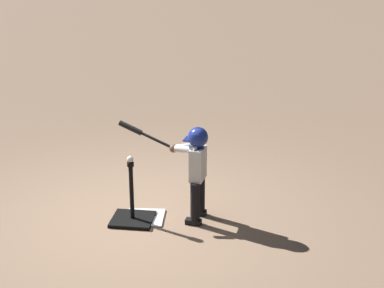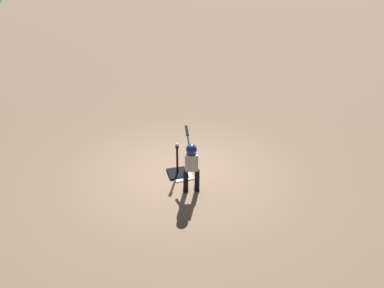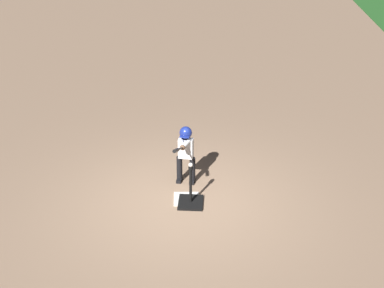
{
  "view_description": "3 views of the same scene",
  "coord_description": "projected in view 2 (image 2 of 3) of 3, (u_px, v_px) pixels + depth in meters",
  "views": [
    {
      "loc": [
        -1.43,
        5.5,
        2.88
      ],
      "look_at": [
        -0.69,
        0.0,
        0.94
      ],
      "focal_mm": 50.0,
      "sensor_mm": 36.0,
      "label": 1
    },
    {
      "loc": [
        -8.61,
        2.02,
        5.39
      ],
      "look_at": [
        -0.31,
        -0.16,
        0.89
      ],
      "focal_mm": 42.0,
      "sensor_mm": 36.0,
      "label": 2
    },
    {
      "loc": [
        7.83,
        0.65,
        5.1
      ],
      "look_at": [
        -0.72,
        0.08,
        0.8
      ],
      "focal_mm": 50.0,
      "sensor_mm": 36.0,
      "label": 3
    }
  ],
  "objects": [
    {
      "name": "ground_plane",
      "position": [
        182.0,
        173.0,
        10.33
      ],
      "size": [
        90.0,
        90.0,
        0.0
      ],
      "primitive_type": "plane",
      "color": "#93755B"
    },
    {
      "name": "home_plate",
      "position": [
        182.0,
        176.0,
        10.21
      ],
      "size": [
        0.47,
        0.47,
        0.02
      ],
      "primitive_type": "cube",
      "rotation": [
        0.0,
        0.0,
        0.08
      ],
      "color": "white",
      "rests_on": "ground_plane"
    },
    {
      "name": "batting_tee",
      "position": [
        177.0,
        171.0,
        10.26
      ],
      "size": [
        0.48,
        0.43,
        0.73
      ],
      "color": "black",
      "rests_on": "ground_plane"
    },
    {
      "name": "batter_child",
      "position": [
        191.0,
        161.0,
        9.4
      ],
      "size": [
        1.04,
        0.36,
        1.13
      ],
      "color": "black",
      "rests_on": "ground_plane"
    },
    {
      "name": "baseball",
      "position": [
        177.0,
        144.0,
        9.94
      ],
      "size": [
        0.07,
        0.07,
        0.07
      ],
      "primitive_type": "sphere",
      "color": "white",
      "rests_on": "batting_tee"
    }
  ]
}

